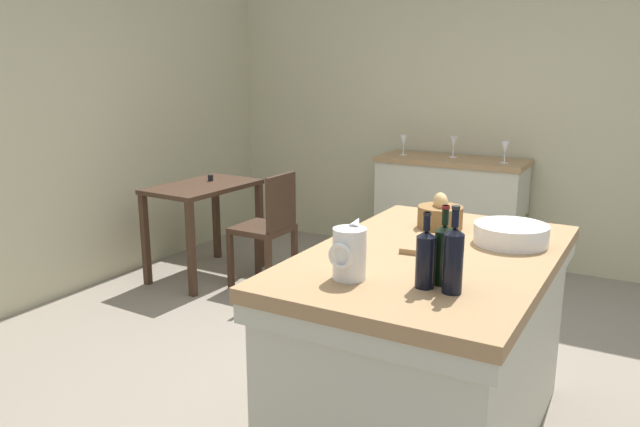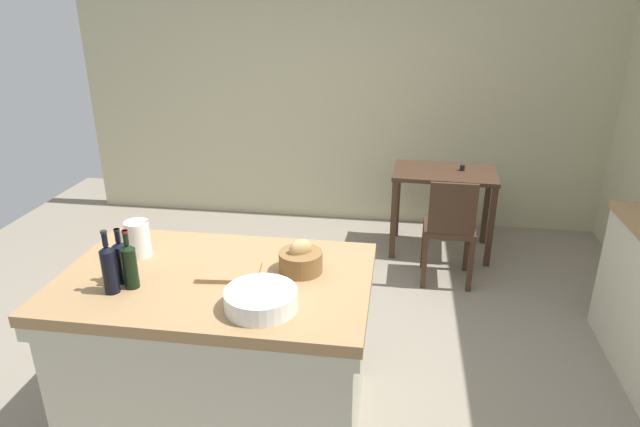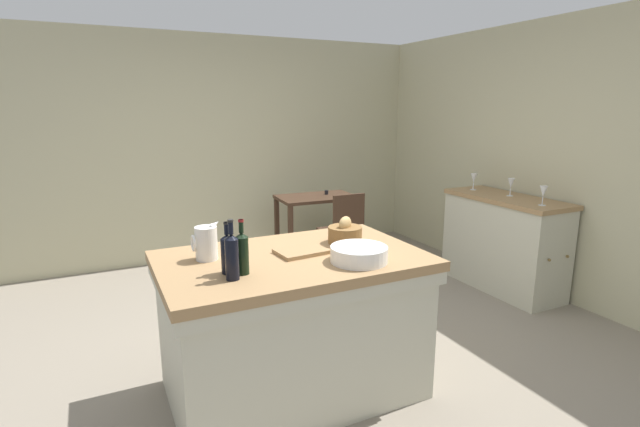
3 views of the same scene
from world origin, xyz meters
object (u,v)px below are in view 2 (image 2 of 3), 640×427
object	(u,v)px
wash_bowl	(261,299)
wine_bottle_green	(109,268)
pitcher	(138,238)
wine_bottle_amber	(121,261)
wine_bottle_dark	(130,265)
writing_desk	(444,185)
wooden_chair	(450,227)
island_table	(220,344)
bread_basket	(301,260)
cutting_board	(230,272)

from	to	relation	value
wash_bowl	wine_bottle_green	xyz separation A→B (m)	(-0.74, 0.04, 0.08)
wine_bottle_green	pitcher	bearing A→B (deg)	96.87
wine_bottle_amber	wine_bottle_dark	bearing A→B (deg)	-34.29
pitcher	writing_desk	bearing A→B (deg)	51.31
wooden_chair	pitcher	world-z (taller)	pitcher
island_table	pitcher	bearing A→B (deg)	161.28
bread_basket	cutting_board	size ratio (longest dim) A/B	0.75
cutting_board	wine_bottle_dark	xyz separation A→B (m)	(-0.43, -0.20, 0.11)
writing_desk	wooden_chair	xyz separation A→B (m)	(0.02, -0.62, -0.14)
cutting_board	wine_bottle_amber	distance (m)	0.53
bread_basket	wine_bottle_green	size ratio (longest dim) A/B	0.70
island_table	pitcher	distance (m)	0.73
wine_bottle_dark	wine_bottle_green	world-z (taller)	wine_bottle_green
writing_desk	wash_bowl	xyz separation A→B (m)	(-1.00, -2.66, 0.32)
writing_desk	bread_basket	distance (m)	2.47
bread_basket	pitcher	bearing A→B (deg)	176.76
wine_bottle_green	wooden_chair	bearing A→B (deg)	48.72
cutting_board	pitcher	bearing A→B (deg)	166.14
wine_bottle_amber	bread_basket	bearing A→B (deg)	15.39
wine_bottle_green	island_table	bearing A→B (deg)	27.84
writing_desk	wine_bottle_amber	xyz separation A→B (m)	(-1.74, -2.52, 0.39)
bread_basket	cutting_board	xyz separation A→B (m)	(-0.35, -0.09, -0.05)
wash_bowl	bread_basket	size ratio (longest dim) A/B	1.49
cutting_board	wine_bottle_green	world-z (taller)	wine_bottle_green
writing_desk	pitcher	world-z (taller)	pitcher
island_table	wooden_chair	distance (m)	2.22
wooden_chair	wine_bottle_green	size ratio (longest dim) A/B	2.82
island_table	wine_bottle_green	world-z (taller)	wine_bottle_green
island_table	writing_desk	xyz separation A→B (m)	(1.31, 2.39, 0.15)
bread_basket	wine_bottle_dark	size ratio (longest dim) A/B	0.74
bread_basket	cutting_board	bearing A→B (deg)	-166.48
island_table	writing_desk	distance (m)	2.73
bread_basket	cutting_board	world-z (taller)	bread_basket
wine_bottle_dark	wine_bottle_amber	bearing A→B (deg)	145.71
island_table	wooden_chair	world-z (taller)	island_table
cutting_board	wash_bowl	bearing A→B (deg)	-50.90
writing_desk	wash_bowl	distance (m)	2.86
wine_bottle_green	wine_bottle_dark	bearing A→B (deg)	39.62
wine_bottle_green	wine_bottle_amber	bearing A→B (deg)	87.45
pitcher	wash_bowl	size ratio (longest dim) A/B	0.72
island_table	wine_bottle_amber	distance (m)	0.70
wine_bottle_dark	wine_bottle_green	xyz separation A→B (m)	(-0.07, -0.06, 0.01)
writing_desk	wooden_chair	bearing A→B (deg)	-88.02
pitcher	wine_bottle_dark	bearing A→B (deg)	-70.26
pitcher	cutting_board	xyz separation A→B (m)	(0.55, -0.14, -0.09)
pitcher	wine_bottle_amber	bearing A→B (deg)	-79.73
pitcher	wash_bowl	bearing A→B (deg)	-28.50
bread_basket	wine_bottle_dark	distance (m)	0.84
island_table	wash_bowl	xyz separation A→B (m)	(0.31, -0.27, 0.47)
bread_basket	wine_bottle_green	xyz separation A→B (m)	(-0.86, -0.34, 0.07)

